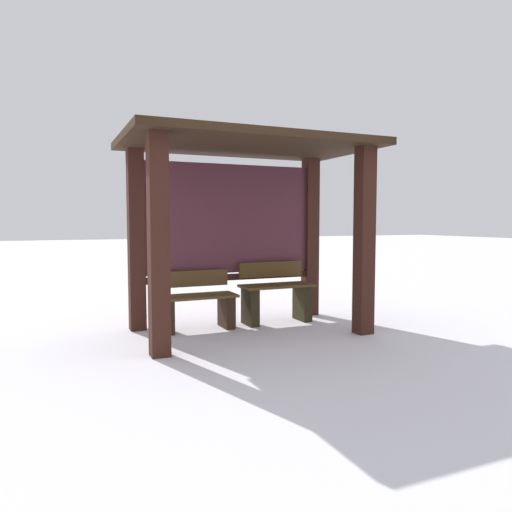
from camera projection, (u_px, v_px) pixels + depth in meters
The scene contains 4 objects.
ground_plane at pixel (248, 331), 5.77m from camera, with size 60.00×60.00×0.00m, color white.
bus_shelter at pixel (243, 195), 5.80m from camera, with size 2.88×1.73×2.26m.
bench_left_inside at pixel (197, 305), 5.86m from camera, with size 0.95×0.41×0.71m.
bench_center_inside at pixel (276, 296), 6.28m from camera, with size 0.95×0.40×0.78m.
Camera 1 is at (-2.18, -5.26, 1.32)m, focal length 33.90 mm.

